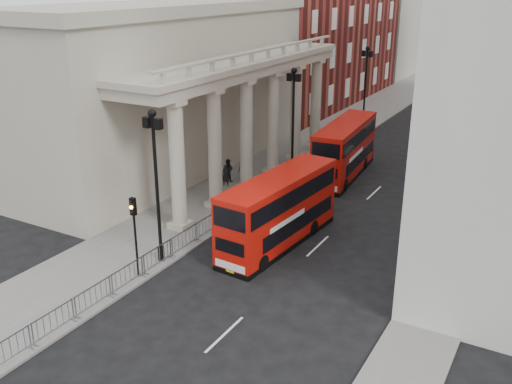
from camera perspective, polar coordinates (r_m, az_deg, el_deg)
name	(u,v)px	position (r m, az deg, el deg)	size (l,w,h in m)	color
ground	(120,298)	(28.68, -13.49, -10.30)	(260.00, 260.00, 0.00)	black
sidewalk_west	(316,143)	(53.73, 6.00, 4.93)	(6.00, 140.00, 0.12)	slate
sidewalk_east	(505,170)	(49.83, 23.62, 2.02)	(3.00, 140.00, 0.12)	slate
kerb	(346,147)	(52.67, 8.94, 4.48)	(0.20, 140.00, 0.14)	slate
portico_building	(169,93)	(46.02, -8.68, 9.77)	(9.00, 28.00, 12.00)	#A9A38D
brick_building	(323,10)	(71.35, 6.71, 17.67)	(9.00, 32.00, 22.00)	maroon
west_building_far	(400,7)	(101.57, 14.17, 17.47)	(9.00, 30.00, 20.00)	#A9A38D
lamp_post_south	(156,176)	(29.70, -9.95, 1.54)	(1.05, 0.44, 8.32)	black
lamp_post_mid	(293,115)	(42.75, 3.73, 7.64)	(1.05, 0.44, 8.32)	black
lamp_post_north	(365,83)	(57.31, 10.89, 10.63)	(1.05, 0.44, 8.32)	black
traffic_light	(134,223)	(28.87, -12.09, -3.03)	(0.28, 0.33, 4.30)	black
crowd_barriers	(143,265)	(29.98, -11.22, -7.20)	(0.50, 18.75, 1.10)	gray
bus_near	(279,209)	(32.42, 2.32, -1.74)	(3.04, 9.65, 4.10)	red
bus_far	(345,148)	(44.47, 8.87, 4.33)	(3.14, 9.87, 4.19)	#BB1008
pedestrian_a	(226,175)	(41.88, -3.04, 1.67)	(0.57, 0.37, 1.55)	black
pedestrian_b	(228,170)	(42.78, -2.82, 2.21)	(0.84, 0.65, 1.73)	black
pedestrian_c	(243,170)	(43.07, -1.32, 2.23)	(0.76, 0.49, 1.55)	black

